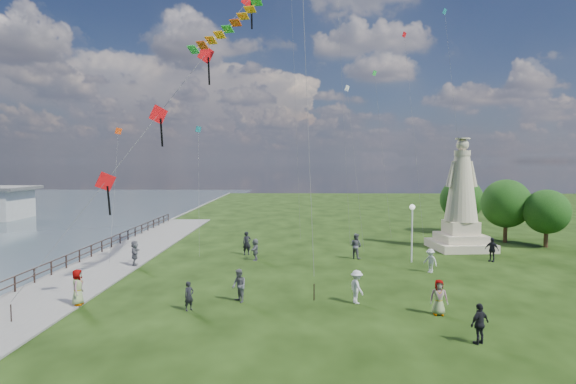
{
  "coord_description": "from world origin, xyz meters",
  "views": [
    {
      "loc": [
        -0.36,
        -22.32,
        7.43
      ],
      "look_at": [
        -1.0,
        8.0,
        5.5
      ],
      "focal_mm": 30.0,
      "sensor_mm": 36.0,
      "label": 1
    }
  ],
  "objects_px": {
    "person_3": "(480,324)",
    "person_9": "(492,250)",
    "person_2": "(357,287)",
    "lamppost": "(412,221)",
    "person_6": "(247,243)",
    "person_7": "(356,246)",
    "person_0": "(189,296)",
    "person_11": "(255,249)",
    "person_1": "(239,286)",
    "statue": "(461,208)",
    "person_5": "(135,254)",
    "person_4": "(439,297)",
    "person_8": "(430,261)",
    "person_10": "(78,289)"
  },
  "relations": [
    {
      "from": "lamppost",
      "to": "person_6",
      "type": "xyz_separation_m",
      "value": [
        -12.46,
        2.61,
        -2.16
      ]
    },
    {
      "from": "lamppost",
      "to": "person_7",
      "type": "xyz_separation_m",
      "value": [
        -3.95,
        1.32,
        -2.13
      ]
    },
    {
      "from": "statue",
      "to": "person_0",
      "type": "relative_size",
      "value": 6.42
    },
    {
      "from": "person_11",
      "to": "person_0",
      "type": "bearing_deg",
      "value": -8.79
    },
    {
      "from": "person_1",
      "to": "person_7",
      "type": "xyz_separation_m",
      "value": [
        7.54,
        11.63,
        0.09
      ]
    },
    {
      "from": "person_6",
      "to": "person_7",
      "type": "height_order",
      "value": "person_7"
    },
    {
      "from": "person_1",
      "to": "person_9",
      "type": "xyz_separation_m",
      "value": [
        17.5,
        10.69,
        0.02
      ]
    },
    {
      "from": "person_3",
      "to": "person_8",
      "type": "distance_m",
      "value": 12.74
    },
    {
      "from": "person_0",
      "to": "person_8",
      "type": "distance_m",
      "value": 16.64
    },
    {
      "from": "person_6",
      "to": "person_3",
      "type": "bearing_deg",
      "value": -78.74
    },
    {
      "from": "person_4",
      "to": "person_7",
      "type": "xyz_separation_m",
      "value": [
        -2.39,
        13.54,
        0.1
      ]
    },
    {
      "from": "person_3",
      "to": "person_9",
      "type": "distance_m",
      "value": 17.75
    },
    {
      "from": "person_8",
      "to": "person_5",
      "type": "bearing_deg",
      "value": -133.43
    },
    {
      "from": "person_7",
      "to": "person_11",
      "type": "xyz_separation_m",
      "value": [
        -7.65,
        -0.86,
        -0.14
      ]
    },
    {
      "from": "statue",
      "to": "person_3",
      "type": "height_order",
      "value": "statue"
    },
    {
      "from": "lamppost",
      "to": "person_2",
      "type": "xyz_separation_m",
      "value": [
        -5.3,
        -10.39,
        -2.22
      ]
    },
    {
      "from": "person_4",
      "to": "person_11",
      "type": "height_order",
      "value": "person_4"
    },
    {
      "from": "person_7",
      "to": "lamppost",
      "type": "bearing_deg",
      "value": -158.54
    },
    {
      "from": "person_4",
      "to": "person_7",
      "type": "distance_m",
      "value": 13.75
    },
    {
      "from": "person_4",
      "to": "person_9",
      "type": "xyz_separation_m",
      "value": [
        7.57,
        12.6,
        0.03
      ]
    },
    {
      "from": "person_1",
      "to": "person_5",
      "type": "bearing_deg",
      "value": -168.39
    },
    {
      "from": "person_10",
      "to": "person_9",
      "type": "bearing_deg",
      "value": -73.16
    },
    {
      "from": "statue",
      "to": "person_5",
      "type": "height_order",
      "value": "statue"
    },
    {
      "from": "person_1",
      "to": "person_5",
      "type": "xyz_separation_m",
      "value": [
        -8.43,
        8.42,
        0.0
      ]
    },
    {
      "from": "lamppost",
      "to": "person_7",
      "type": "relative_size",
      "value": 2.22
    },
    {
      "from": "person_5",
      "to": "lamppost",
      "type": "bearing_deg",
      "value": -97.77
    },
    {
      "from": "lamppost",
      "to": "person_4",
      "type": "height_order",
      "value": "lamppost"
    },
    {
      "from": "lamppost",
      "to": "person_7",
      "type": "height_order",
      "value": "lamppost"
    },
    {
      "from": "statue",
      "to": "person_1",
      "type": "distance_m",
      "value": 23.21
    },
    {
      "from": "person_6",
      "to": "person_7",
      "type": "relative_size",
      "value": 0.96
    },
    {
      "from": "statue",
      "to": "person_0",
      "type": "height_order",
      "value": "statue"
    },
    {
      "from": "person_0",
      "to": "person_7",
      "type": "distance_m",
      "value": 16.41
    },
    {
      "from": "person_3",
      "to": "person_6",
      "type": "height_order",
      "value": "person_6"
    },
    {
      "from": "person_2",
      "to": "person_5",
      "type": "bearing_deg",
      "value": 38.39
    },
    {
      "from": "person_3",
      "to": "person_11",
      "type": "relative_size",
      "value": 1.02
    },
    {
      "from": "lamppost",
      "to": "person_3",
      "type": "distance_m",
      "value": 16.12
    },
    {
      "from": "lamppost",
      "to": "person_8",
      "type": "bearing_deg",
      "value": -81.62
    },
    {
      "from": "person_5",
      "to": "person_6",
      "type": "bearing_deg",
      "value": -72.1
    },
    {
      "from": "person_4",
      "to": "person_8",
      "type": "xyz_separation_m",
      "value": [
        2.04,
        8.95,
        -0.06
      ]
    },
    {
      "from": "person_2",
      "to": "lamppost",
      "type": "bearing_deg",
      "value": -48.48
    },
    {
      "from": "person_0",
      "to": "person_7",
      "type": "relative_size",
      "value": 0.76
    },
    {
      "from": "person_9",
      "to": "lamppost",
      "type": "bearing_deg",
      "value": -129.2
    },
    {
      "from": "statue",
      "to": "person_11",
      "type": "xyz_separation_m",
      "value": [
        -16.97,
        -4.95,
        -2.73
      ]
    },
    {
      "from": "person_0",
      "to": "person_1",
      "type": "distance_m",
      "value": 2.76
    },
    {
      "from": "person_6",
      "to": "person_0",
      "type": "bearing_deg",
      "value": -115.86
    },
    {
      "from": "lamppost",
      "to": "person_5",
      "type": "distance_m",
      "value": 20.13
    },
    {
      "from": "person_4",
      "to": "person_11",
      "type": "xyz_separation_m",
      "value": [
        -10.04,
        12.68,
        -0.04
      ]
    },
    {
      "from": "person_3",
      "to": "person_7",
      "type": "height_order",
      "value": "person_7"
    },
    {
      "from": "person_6",
      "to": "person_8",
      "type": "distance_m",
      "value": 14.22
    },
    {
      "from": "person_9",
      "to": "person_2",
      "type": "bearing_deg",
      "value": -89.25
    }
  ]
}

